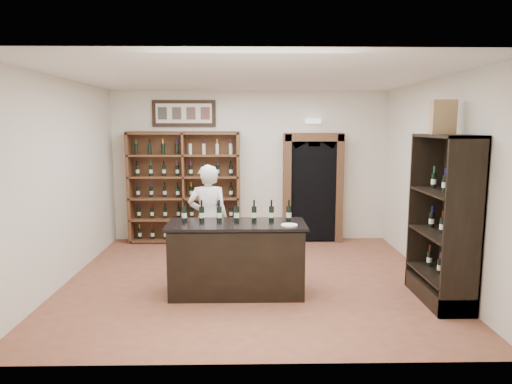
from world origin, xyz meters
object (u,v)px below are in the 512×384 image
at_px(shopkeeper, 208,219).
at_px(wine_crate, 443,117).
at_px(tasting_counter, 237,259).
at_px(side_cabinet, 444,245).
at_px(wine_shelf, 185,187).
at_px(counter_bottle_0, 184,214).

relative_size(shopkeeper, wine_crate, 3.91).
bearing_deg(wine_crate, tasting_counter, 176.73).
bearing_deg(shopkeeper, side_cabinet, 153.04).
bearing_deg(tasting_counter, wine_shelf, 110.56).
bearing_deg(side_cabinet, wine_shelf, 139.79).
height_order(wine_shelf, tasting_counter, wine_shelf).
bearing_deg(counter_bottle_0, side_cabinet, -6.66).
relative_size(tasting_counter, counter_bottle_0, 6.27).
bearing_deg(side_cabinet, wine_crate, 118.28).
bearing_deg(wine_crate, side_cabinet, -60.90).
distance_m(tasting_counter, shopkeeper, 1.15).
bearing_deg(tasting_counter, side_cabinet, -6.28).
bearing_deg(wine_crate, wine_shelf, 141.14).
height_order(counter_bottle_0, wine_crate, wine_crate).
bearing_deg(tasting_counter, wine_crate, -4.08).
xyz_separation_m(wine_shelf, shopkeeper, (0.63, -1.95, -0.24)).
height_order(wine_shelf, shopkeeper, wine_shelf).
relative_size(wine_shelf, shopkeeper, 1.28).
xyz_separation_m(counter_bottle_0, side_cabinet, (3.44, -0.40, -0.35)).
height_order(tasting_counter, wine_crate, wine_crate).
xyz_separation_m(wine_shelf, tasting_counter, (1.10, -2.93, -0.61)).
distance_m(counter_bottle_0, side_cabinet, 3.49).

